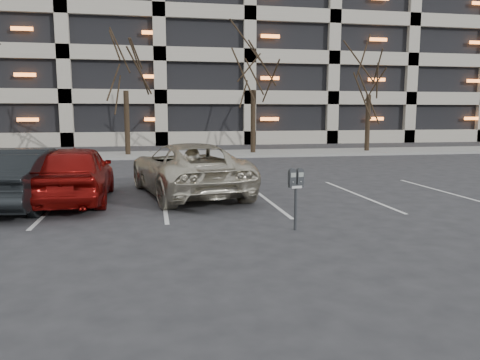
{
  "coord_description": "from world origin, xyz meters",
  "views": [
    {
      "loc": [
        -1.66,
        -10.2,
        2.39
      ],
      "look_at": [
        -0.06,
        -1.63,
        1.13
      ],
      "focal_mm": 35.0,
      "sensor_mm": 36.0,
      "label": 1
    }
  ],
  "objects": [
    {
      "name": "parking_meter",
      "position": [
        1.17,
        -1.23,
        0.96
      ],
      "size": [
        0.33,
        0.17,
        1.25
      ],
      "rotation": [
        0.0,
        0.0,
        0.14
      ],
      "color": "black",
      "rests_on": "ground"
    },
    {
      "name": "sidewalk",
      "position": [
        0.0,
        16.0,
        0.06
      ],
      "size": [
        80.0,
        4.0,
        0.12
      ],
      "primitive_type": "cube",
      "color": "gray",
      "rests_on": "ground"
    },
    {
      "name": "tree_c",
      "position": [
        4.0,
        16.0,
        5.85
      ],
      "size": [
        3.56,
        3.56,
        8.09
      ],
      "color": "black",
      "rests_on": "ground"
    },
    {
      "name": "ground",
      "position": [
        0.0,
        0.0,
        0.0
      ],
      "size": [
        140.0,
        140.0,
        0.0
      ],
      "primitive_type": "plane",
      "color": "#28282B",
      "rests_on": "ground"
    },
    {
      "name": "parking_garage",
      "position": [
        12.0,
        33.84,
        9.26
      ],
      "size": [
        52.0,
        20.0,
        19.0
      ],
      "color": "black",
      "rests_on": "ground"
    },
    {
      "name": "tree_d",
      "position": [
        11.0,
        16.0,
        5.51
      ],
      "size": [
        3.35,
        3.35,
        7.62
      ],
      "color": "black",
      "rests_on": "ground"
    },
    {
      "name": "car_red",
      "position": [
        -3.74,
        2.77,
        0.78
      ],
      "size": [
        1.91,
        4.61,
        1.56
      ],
      "primitive_type": "imported",
      "rotation": [
        0.0,
        0.0,
        3.16
      ],
      "color": "maroon",
      "rests_on": "ground"
    },
    {
      "name": "stall_lines",
      "position": [
        -1.4,
        2.3,
        0.01
      ],
      "size": [
        16.9,
        5.2,
        0.0
      ],
      "color": "silver",
      "rests_on": "ground"
    },
    {
      "name": "suv_silver",
      "position": [
        -0.67,
        3.4,
        0.76
      ],
      "size": [
        3.55,
        5.85,
        1.52
      ],
      "rotation": [
        0.0,
        0.0,
        3.34
      ],
      "color": "beige",
      "rests_on": "ground"
    },
    {
      "name": "car_dark",
      "position": [
        -4.86,
        2.4,
        0.75
      ],
      "size": [
        2.15,
        4.71,
        1.5
      ],
      "primitive_type": "imported",
      "rotation": [
        0.0,
        0.0,
        3.01
      ],
      "color": "black",
      "rests_on": "ground"
    },
    {
      "name": "tree_b",
      "position": [
        -3.0,
        16.0,
        5.69
      ],
      "size": [
        3.46,
        3.46,
        7.87
      ],
      "color": "black",
      "rests_on": "ground"
    }
  ]
}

